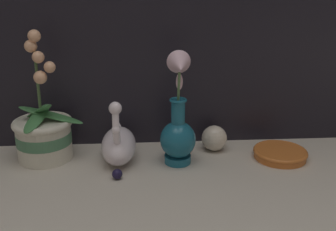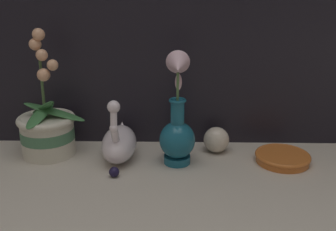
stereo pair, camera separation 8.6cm
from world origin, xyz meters
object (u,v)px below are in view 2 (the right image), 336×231
orchid_potted_plant (47,128)px  amber_dish (283,157)px  blue_vase (177,127)px  glass_sphere (216,140)px  swan_figurine (119,142)px

orchid_potted_plant → amber_dish: bearing=-3.6°
amber_dish → blue_vase: bearing=-176.9°
orchid_potted_plant → glass_sphere: bearing=2.8°
glass_sphere → amber_dish: 0.19m
glass_sphere → blue_vase: bearing=-144.5°
orchid_potted_plant → blue_vase: size_ratio=1.15×
orchid_potted_plant → swan_figurine: (0.21, -0.03, -0.03)m
swan_figurine → amber_dish: (0.46, -0.01, -0.04)m
blue_vase → glass_sphere: blue_vase is taller
blue_vase → amber_dish: bearing=3.1°
orchid_potted_plant → amber_dish: size_ratio=2.38×
blue_vase → orchid_potted_plant: bearing=171.2°
orchid_potted_plant → glass_sphere: (0.49, 0.02, -0.04)m
swan_figurine → amber_dish: size_ratio=1.27×
swan_figurine → blue_vase: size_ratio=0.61×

